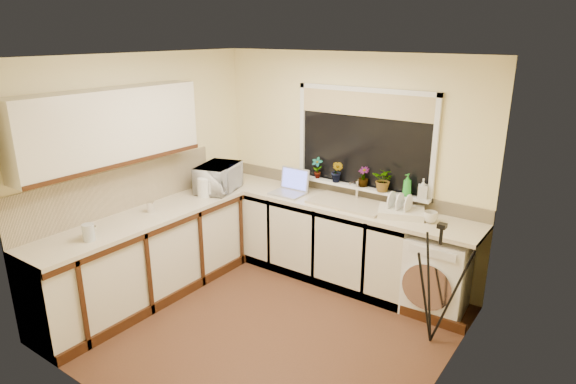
{
  "coord_description": "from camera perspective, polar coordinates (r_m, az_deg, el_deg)",
  "views": [
    {
      "loc": [
        2.52,
        -3.18,
        2.64
      ],
      "look_at": [
        -0.13,
        0.55,
        1.15
      ],
      "focal_mm": 30.73,
      "sensor_mm": 36.0,
      "label": 1
    }
  ],
  "objects": [
    {
      "name": "cup_left",
      "position": [
        4.74,
        -21.76,
        -4.26
      ],
      "size": [
        0.13,
        0.13,
        0.09
      ],
      "primitive_type": "imported",
      "rotation": [
        0.0,
        0.0,
        0.41
      ],
      "color": "beige",
      "rests_on": "worktop_left"
    },
    {
      "name": "splashback_left",
      "position": [
        5.24,
        -18.72,
        0.26
      ],
      "size": [
        0.02,
        2.4,
        0.45
      ],
      "primitive_type": "cube",
      "color": "beige",
      "rests_on": "wall_left"
    },
    {
      "name": "window_glass",
      "position": [
        5.32,
        8.78,
        6.01
      ],
      "size": [
        1.5,
        0.02,
        1.0
      ],
      "primitive_type": "cube",
      "color": "black",
      "rests_on": "wall_back"
    },
    {
      "name": "base_cabinet_back",
      "position": [
        5.67,
        2.18,
        -4.9
      ],
      "size": [
        2.55,
        0.6,
        0.86
      ],
      "primitive_type": "cube",
      "color": "silver",
      "rests_on": "floor"
    },
    {
      "name": "soap_bottle_green",
      "position": [
        5.12,
        13.63,
        0.79
      ],
      "size": [
        0.11,
        0.11,
        0.23
      ],
      "primitive_type": "imported",
      "rotation": [
        0.0,
        0.0,
        -0.3
      ],
      "color": "green",
      "rests_on": "windowsill"
    },
    {
      "name": "worktop_left",
      "position": [
        5.1,
        -16.52,
        -2.93
      ],
      "size": [
        0.6,
        2.4,
        0.04
      ],
      "primitive_type": "cube",
      "color": "beige",
      "rests_on": "base_cabinet_left"
    },
    {
      "name": "wall_right",
      "position": [
        3.6,
        17.69,
        -6.03
      ],
      "size": [
        0.0,
        3.0,
        3.0
      ],
      "primitive_type": "plane",
      "rotation": [
        1.57,
        0.0,
        -1.57
      ],
      "color": "#F9E7A6",
      "rests_on": "ground"
    },
    {
      "name": "window_blind",
      "position": [
        5.24,
        8.85,
        9.98
      ],
      "size": [
        1.5,
        0.02,
        0.25
      ],
      "primitive_type": "cube",
      "color": "tan",
      "rests_on": "wall_back"
    },
    {
      "name": "base_cabinet_left",
      "position": [
        5.27,
        -16.08,
        -7.5
      ],
      "size": [
        0.54,
        2.4,
        0.86
      ],
      "primitive_type": "cube",
      "color": "silver",
      "rests_on": "floor"
    },
    {
      "name": "wall_left",
      "position": [
        5.4,
        -16.36,
        2.09
      ],
      "size": [
        0.0,
        3.0,
        3.0
      ],
      "primitive_type": "plane",
      "rotation": [
        1.57,
        0.0,
        1.57
      ],
      "color": "#F9E7A6",
      "rests_on": "ground"
    },
    {
      "name": "ceiling",
      "position": [
        4.06,
        -3.15,
        15.32
      ],
      "size": [
        3.2,
        3.2,
        0.0
      ],
      "primitive_type": "plane",
      "rotation": [
        3.14,
        0.0,
        0.0
      ],
      "color": "white",
      "rests_on": "ground"
    },
    {
      "name": "microwave",
      "position": [
        5.69,
        -8.06,
        1.66
      ],
      "size": [
        0.52,
        0.64,
        0.31
      ],
      "primitive_type": "imported",
      "rotation": [
        0.0,
        0.0,
        1.86
      ],
      "color": "white",
      "rests_on": "worktop_left"
    },
    {
      "name": "windowsill",
      "position": [
        5.41,
        8.26,
        0.58
      ],
      "size": [
        1.6,
        0.14,
        0.03
      ],
      "primitive_type": "cube",
      "color": "white",
      "rests_on": "wall_back"
    },
    {
      "name": "wall_back",
      "position": [
        5.5,
        6.83,
        3.01
      ],
      "size": [
        3.2,
        0.0,
        3.2
      ],
      "primitive_type": "plane",
      "rotation": [
        1.57,
        0.0,
        0.0
      ],
      "color": "#F9E7A6",
      "rests_on": "ground"
    },
    {
      "name": "cup_back",
      "position": [
        4.91,
        16.14,
        -2.8
      ],
      "size": [
        0.18,
        0.18,
        0.11
      ],
      "primitive_type": "imported",
      "rotation": [
        0.0,
        0.0,
        0.37
      ],
      "color": "silver",
      "rests_on": "worktop_back"
    },
    {
      "name": "tripod",
      "position": [
        4.51,
        16.75,
        -10.21
      ],
      "size": [
        0.66,
        0.66,
        1.13
      ],
      "primitive_type": null,
      "rotation": [
        0.0,
        0.0,
        0.21
      ],
      "color": "black",
      "rests_on": "floor"
    },
    {
      "name": "floor",
      "position": [
        4.84,
        -2.64,
        -15.02
      ],
      "size": [
        3.2,
        3.2,
        0.0
      ],
      "primitive_type": "plane",
      "color": "#553022",
      "rests_on": "ground"
    },
    {
      "name": "steel_jar",
      "position": [
        5.17,
        -15.59,
        -1.68
      ],
      "size": [
        0.08,
        0.08,
        0.11
      ],
      "primitive_type": "cylinder",
      "color": "silver",
      "rests_on": "worktop_left"
    },
    {
      "name": "wall_front",
      "position": [
        3.35,
        -19.1,
        -8.07
      ],
      "size": [
        3.2,
        0.0,
        3.2
      ],
      "primitive_type": "plane",
      "rotation": [
        -1.57,
        0.0,
        0.0
      ],
      "color": "#F9E7A6",
      "rests_on": "ground"
    },
    {
      "name": "faucet",
      "position": [
        5.37,
        8.0,
        0.29
      ],
      "size": [
        0.03,
        0.03,
        0.24
      ],
      "primitive_type": "cylinder",
      "color": "silver",
      "rests_on": "worktop_back"
    },
    {
      "name": "sink",
      "position": [
        5.25,
        7.04,
        -1.31
      ],
      "size": [
        0.82,
        0.46,
        0.03
      ],
      "primitive_type": "cube",
      "color": "tan",
      "rests_on": "worktop_back"
    },
    {
      "name": "plant_d",
      "position": [
        5.21,
        11.04,
        1.4
      ],
      "size": [
        0.24,
        0.22,
        0.25
      ],
      "primitive_type": "imported",
      "rotation": [
        0.0,
        0.0,
        0.08
      ],
      "color": "#999999",
      "rests_on": "windowsill"
    },
    {
      "name": "kettle",
      "position": [
        5.53,
        -9.67,
        0.53
      ],
      "size": [
        0.15,
        0.15,
        0.2
      ],
      "primitive_type": "cylinder",
      "color": "white",
      "rests_on": "worktop_left"
    },
    {
      "name": "soap_bottle_clear",
      "position": [
        5.1,
        15.34,
        0.38
      ],
      "size": [
        0.12,
        0.12,
        0.2
      ],
      "primitive_type": "imported",
      "rotation": [
        0.0,
        0.0,
        0.34
      ],
      "color": "#999999",
      "rests_on": "windowsill"
    },
    {
      "name": "upper_cabinet",
      "position": [
        4.89,
        -19.89,
        7.07
      ],
      "size": [
        0.28,
        1.9,
        0.7
      ],
      "primitive_type": "cube",
      "color": "silver",
      "rests_on": "wall_left"
    },
    {
      "name": "plant_b",
      "position": [
        5.46,
        5.71,
        2.35
      ],
      "size": [
        0.15,
        0.12,
        0.24
      ],
      "primitive_type": "imported",
      "rotation": [
        0.0,
        0.0,
        -0.13
      ],
      "color": "#999999",
      "rests_on": "windowsill"
    },
    {
      "name": "splashback_back",
      "position": [
        5.56,
        6.68,
        0.45
      ],
      "size": [
        3.2,
        0.02,
        0.14
      ],
      "primitive_type": "cube",
      "color": "beige",
      "rests_on": "wall_back"
    },
    {
      "name": "glass_jug",
      "position": [
        4.65,
        -22.08,
        -4.36
      ],
      "size": [
        0.1,
        0.1,
        0.15
      ],
      "primitive_type": "cylinder",
      "color": "#B9BEC4",
      "rests_on": "worktop_left"
    },
    {
      "name": "plant_a",
      "position": [
        5.6,
        3.39,
        2.81
      ],
      "size": [
        0.14,
        0.11,
        0.24
      ],
      "primitive_type": "imported",
      "rotation": [
        0.0,
        0.0,
        0.2
      ],
      "color": "#999999",
      "rests_on": "windowsill"
    },
    {
      "name": "worktop_back",
      "position": [
        5.35,
        5.15,
        -1.23
      ],
      "size": [
        3.2,
        0.6,
        0.04
      ],
      "primitive_type": "cube",
      "color": "beige",
      "rests_on": "base_cabinet_back"
    },
    {
      "name": "dish_rack",
      "position": [
        5.03,
        12.96,
        -2.29
      ],
      "size": [
        0.54,
        0.47,
        0.07
      ],
      "primitive_type": "cube",
      "rotation": [
        0.0,
        0.0,
        0.37
      ],
      "color": "beige",
      "rests_on": "worktop_back"
    },
    {
      "name": "laptop",
      "position": [
        5.56,
        0.33,
        0.6
      ],
      "size": [
        0.37,
        0.32,
        0.27
      ],
      "rotation": [
        0.0,
        0.0,
        0.01
      ],
      "color": "#A6A5AD",
      "rests_on": "worktop_back"
    },
    {
      "name": "washing_machine",
      "position": [
        5.08,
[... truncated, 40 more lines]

